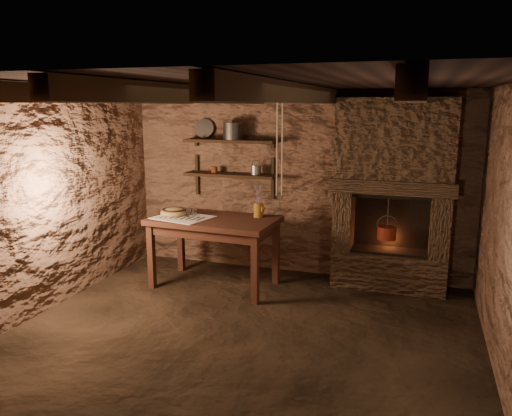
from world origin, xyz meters
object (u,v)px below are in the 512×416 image
(iron_stockpot, at_px, (233,132))
(red_pot, at_px, (387,232))
(work_table, at_px, (214,250))
(wooden_bowl, at_px, (174,212))
(stoneware_jug, at_px, (259,203))

(iron_stockpot, xyz_separation_m, red_pot, (2.02, -0.12, -1.16))
(work_table, xyz_separation_m, wooden_bowl, (-0.52, -0.03, 0.44))
(red_pot, bearing_deg, iron_stockpot, 176.60)
(wooden_bowl, relative_size, iron_stockpot, 1.24)
(stoneware_jug, distance_m, wooden_bowl, 1.06)
(work_table, relative_size, iron_stockpot, 5.80)
(iron_stockpot, relative_size, red_pot, 0.50)
(wooden_bowl, bearing_deg, stoneware_jug, 14.06)
(work_table, xyz_separation_m, red_pot, (2.01, 0.58, 0.24))
(stoneware_jug, bearing_deg, iron_stockpot, 156.17)
(stoneware_jug, xyz_separation_m, wooden_bowl, (-1.02, -0.26, -0.13))
(wooden_bowl, height_order, iron_stockpot, iron_stockpot)
(work_table, height_order, iron_stockpot, iron_stockpot)
(stoneware_jug, height_order, red_pot, stoneware_jug)
(red_pot, bearing_deg, stoneware_jug, -166.83)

